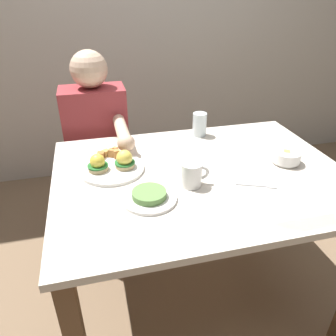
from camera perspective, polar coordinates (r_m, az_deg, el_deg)
name	(u,v)px	position (r m, az deg, el deg)	size (l,w,h in m)	color
ground_plane	(194,294)	(1.83, 4.68, -21.19)	(6.00, 6.00, 0.00)	#7F664C
back_wall	(137,4)	(2.62, -5.52, 26.87)	(4.80, 0.10, 2.60)	beige
dining_table	(200,194)	(1.40, 5.72, -4.51)	(1.20, 0.90, 0.74)	silver
eggs_benedict_plate	(112,165)	(1.36, -9.82, 0.58)	(0.27, 0.27, 0.09)	white
fruit_bowl	(286,157)	(1.49, 20.08, 1.87)	(0.12, 0.12, 0.06)	white
coffee_mug	(192,174)	(1.23, 4.22, -1.02)	(0.11, 0.08, 0.09)	white
fork	(259,185)	(1.30, 15.70, -2.98)	(0.15, 0.08, 0.00)	silver
water_glass_near	(199,126)	(1.67, 5.56, 7.40)	(0.07, 0.07, 0.12)	silver
side_plate	(149,196)	(1.17, -3.31, -5.03)	(0.20, 0.20, 0.04)	white
diner_person	(98,142)	(1.85, -12.20, 4.45)	(0.34, 0.54, 1.14)	#33333D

